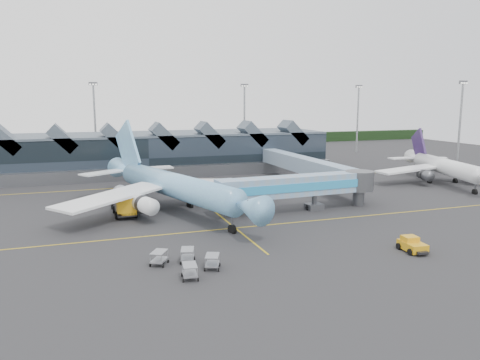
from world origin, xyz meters
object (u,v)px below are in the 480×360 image
object	(u,v)px
main_airliner	(171,185)
fuel_truck	(123,200)
pushback_tug	(412,245)
jet_bridge	(308,186)
regional_jet	(443,166)

from	to	relation	value
main_airliner	fuel_truck	xyz separation A→B (m)	(-7.49, 0.79, -2.12)
pushback_tug	jet_bridge	bearing A→B (deg)	99.27
regional_jet	pushback_tug	distance (m)	51.53
jet_bridge	pushback_tug	size ratio (longest dim) A/B	6.96
main_airliner	fuel_truck	bearing A→B (deg)	155.89
jet_bridge	fuel_truck	distance (m)	29.26
main_airliner	jet_bridge	world-z (taller)	main_airliner
main_airliner	regional_jet	bearing A→B (deg)	-12.30
regional_jet	jet_bridge	world-z (taller)	regional_jet
regional_jet	fuel_truck	bearing A→B (deg)	-160.91
jet_bridge	fuel_truck	size ratio (longest dim) A/B	2.49
main_airliner	jet_bridge	bearing A→B (deg)	-37.30
main_airliner	regional_jet	size ratio (longest dim) A/B	1.33
main_airliner	fuel_truck	size ratio (longest dim) A/B	3.91
jet_bridge	fuel_truck	bearing A→B (deg)	161.04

